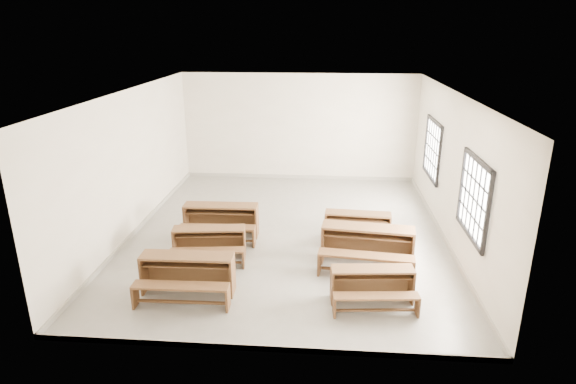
# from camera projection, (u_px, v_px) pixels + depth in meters

# --- Properties ---
(room) EXTENTS (8.50, 8.50, 3.20)m
(room) POSITION_uv_depth(u_px,v_px,m) (292.00, 142.00, 10.29)
(room) COLOR gray
(room) RESTS_ON ground
(desk_set_0) EXTENTS (1.63, 0.87, 0.73)m
(desk_set_0) POSITION_uv_depth(u_px,v_px,m) (187.00, 272.00, 8.38)
(desk_set_0) COLOR brown
(desk_set_0) RESTS_ON ground
(desk_set_1) EXTENTS (1.53, 0.92, 0.65)m
(desk_set_1) POSITION_uv_depth(u_px,v_px,m) (209.00, 241.00, 9.70)
(desk_set_1) COLOR brown
(desk_set_1) RESTS_ON ground
(desk_set_2) EXTENTS (1.66, 0.89, 0.74)m
(desk_set_2) POSITION_uv_depth(u_px,v_px,m) (221.00, 218.00, 10.71)
(desk_set_2) COLOR brown
(desk_set_2) RESTS_ON ground
(desk_set_3) EXTENTS (1.45, 0.85, 0.63)m
(desk_set_3) POSITION_uv_depth(u_px,v_px,m) (372.00, 283.00, 8.13)
(desk_set_3) COLOR brown
(desk_set_3) RESTS_ON ground
(desk_set_4) EXTENTS (1.88, 1.12, 0.80)m
(desk_set_4) POSITION_uv_depth(u_px,v_px,m) (367.00, 244.00, 9.38)
(desk_set_4) COLOR brown
(desk_set_4) RESTS_ON ground
(desk_set_5) EXTENTS (1.48, 0.84, 0.64)m
(desk_set_5) POSITION_uv_depth(u_px,v_px,m) (357.00, 225.00, 10.50)
(desk_set_5) COLOR brown
(desk_set_5) RESTS_ON ground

